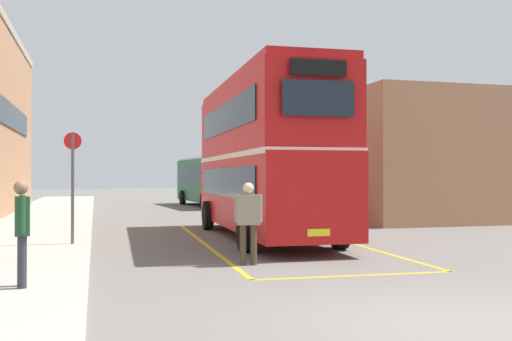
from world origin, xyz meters
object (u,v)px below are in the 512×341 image
object	(u,v)px
pedestrian_boarding	(248,217)
double_decker_bus	(264,155)
single_deck_bus	(212,180)
pedestrian_waiting_near	(22,226)
bus_stop_sign	(73,177)

from	to	relation	value
pedestrian_boarding	double_decker_bus	bearing A→B (deg)	70.53
single_deck_bus	pedestrian_waiting_near	size ratio (longest dim) A/B	5.66
single_deck_bus	pedestrian_waiting_near	bearing A→B (deg)	-107.28
double_decker_bus	pedestrian_waiting_near	distance (m)	9.54
single_deck_bus	bus_stop_sign	size ratio (longest dim) A/B	3.30
bus_stop_sign	pedestrian_boarding	bearing A→B (deg)	-45.81
single_deck_bus	bus_stop_sign	distance (m)	21.37
pedestrian_boarding	pedestrian_waiting_near	size ratio (longest dim) A/B	1.04
single_deck_bus	bus_stop_sign	world-z (taller)	single_deck_bus
pedestrian_boarding	pedestrian_waiting_near	distance (m)	4.75
pedestrian_waiting_near	bus_stop_sign	world-z (taller)	bus_stop_sign
double_decker_bus	pedestrian_boarding	distance (m)	5.61
pedestrian_boarding	pedestrian_waiting_near	bearing A→B (deg)	-152.91
double_decker_bus	single_deck_bus	bearing A→B (deg)	83.77
double_decker_bus	bus_stop_sign	size ratio (longest dim) A/B	3.51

